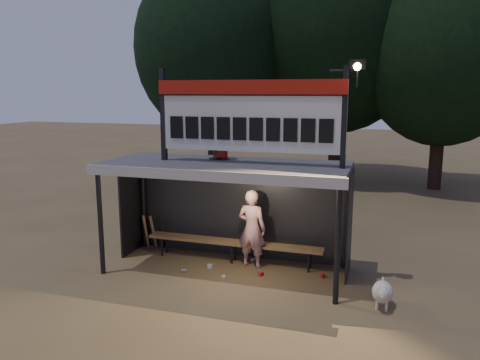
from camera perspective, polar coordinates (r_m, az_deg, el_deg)
name	(u,v)px	position (r m, az deg, el deg)	size (l,w,h in m)	color
ground	(225,270)	(10.13, -1.79, -10.97)	(80.00, 80.00, 0.00)	brown
player	(252,229)	(10.07, 1.45, -5.95)	(0.62, 0.41, 1.71)	white
child_a	(215,133)	(9.99, -3.01, 5.70)	(0.53, 0.42, 1.10)	slate
child_b	(221,138)	(9.93, -2.31, 5.10)	(0.44, 0.29, 0.90)	#A72319
dugout_shelter	(229,183)	(9.83, -1.39, -0.41)	(5.10, 2.08, 2.32)	#424245
scoreboard_assembly	(251,113)	(9.24, 1.37, 8.13)	(4.10, 0.27, 1.99)	black
bench	(233,243)	(10.47, -0.81, -7.70)	(4.00, 0.35, 0.48)	olive
tree_left	(213,48)	(20.25, -3.35, 15.74)	(6.46, 6.46, 9.27)	black
tree_mid	(339,32)	(20.63, 11.95, 17.26)	(7.22, 7.22, 10.36)	#301D15
tree_right	(444,52)	(19.53, 23.66, 14.11)	(6.08, 6.08, 8.72)	#311E15
dog	(382,292)	(8.80, 16.97, -12.95)	(0.36, 0.81, 0.49)	silver
bats	(153,231)	(11.51, -10.52, -6.19)	(0.47, 0.33, 0.84)	#A1764B
litter	(234,268)	(10.17, -0.76, -10.63)	(3.39, 1.34, 0.08)	#AF201E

